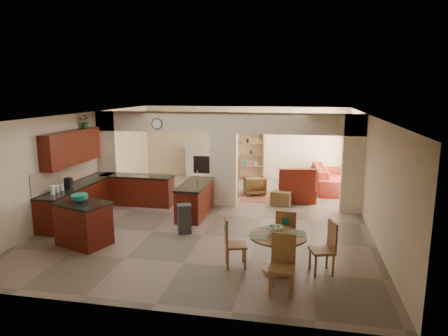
% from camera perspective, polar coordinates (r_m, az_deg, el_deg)
% --- Properties ---
extents(floor, '(10.00, 10.00, 0.00)m').
position_cam_1_polar(floor, '(11.27, -1.04, -6.72)').
color(floor, '#7D6757').
rests_on(floor, ground).
extents(ceiling, '(10.00, 10.00, 0.00)m').
position_cam_1_polar(ceiling, '(10.74, -1.09, 7.64)').
color(ceiling, white).
rests_on(ceiling, wall_back).
extents(wall_back, '(8.00, 0.00, 8.00)m').
position_cam_1_polar(wall_back, '(15.78, 2.73, 3.68)').
color(wall_back, beige).
rests_on(wall_back, floor).
extents(wall_front, '(8.00, 0.00, 8.00)m').
position_cam_1_polar(wall_front, '(6.27, -10.72, -8.28)').
color(wall_front, beige).
rests_on(wall_front, floor).
extents(wall_left, '(0.00, 10.00, 10.00)m').
position_cam_1_polar(wall_left, '(12.37, -19.50, 0.94)').
color(wall_left, beige).
rests_on(wall_left, floor).
extents(wall_right, '(0.00, 10.00, 10.00)m').
position_cam_1_polar(wall_right, '(10.83, 20.12, -0.50)').
color(wall_right, beige).
rests_on(wall_right, floor).
extents(partition_left_pier, '(0.60, 0.25, 2.80)m').
position_cam_1_polar(partition_left_pier, '(13.09, -16.17, 1.68)').
color(partition_left_pier, beige).
rests_on(partition_left_pier, floor).
extents(partition_center_pier, '(0.80, 0.25, 2.20)m').
position_cam_1_polar(partition_center_pier, '(11.93, -0.06, -0.23)').
color(partition_center_pier, beige).
rests_on(partition_center_pier, floor).
extents(partition_right_pier, '(0.60, 0.25, 2.80)m').
position_cam_1_polar(partition_right_pier, '(11.76, 17.94, 0.53)').
color(partition_right_pier, beige).
rests_on(partition_right_pier, floor).
extents(partition_header, '(8.00, 0.25, 0.60)m').
position_cam_1_polar(partition_header, '(11.74, -0.06, 6.48)').
color(partition_header, beige).
rests_on(partition_header, partition_center_pier).
extents(kitchen_counter, '(2.52, 3.29, 1.48)m').
position_cam_1_polar(kitchen_counter, '(12.00, -16.75, -3.77)').
color(kitchen_counter, '#3F1507').
rests_on(kitchen_counter, floor).
extents(upper_cabinets, '(0.35, 2.40, 0.90)m').
position_cam_1_polar(upper_cabinets, '(11.53, -20.89, 2.75)').
color(upper_cabinets, '#3F1507').
rests_on(upper_cabinets, wall_left).
extents(peninsula, '(0.70, 1.85, 0.91)m').
position_cam_1_polar(peninsula, '(11.16, -4.19, -4.47)').
color(peninsula, '#3F1507').
rests_on(peninsula, floor).
extents(wall_clock, '(0.34, 0.03, 0.34)m').
position_cam_1_polar(wall_clock, '(12.14, -9.56, 6.25)').
color(wall_clock, '#4C2B19').
rests_on(wall_clock, partition_header).
extents(rug, '(1.60, 1.30, 0.01)m').
position_cam_1_polar(rug, '(13.09, 6.05, -4.19)').
color(rug, '#994C37').
rests_on(rug, floor).
extents(fireplace, '(1.60, 0.35, 1.20)m').
position_cam_1_polar(fireplace, '(16.04, -3.04, 0.96)').
color(fireplace, beige).
rests_on(fireplace, floor).
extents(shelving_unit, '(1.00, 0.32, 1.80)m').
position_cam_1_polar(shelving_unit, '(15.63, 3.89, 1.74)').
color(shelving_unit, '#9E5A36').
rests_on(shelving_unit, floor).
extents(window_a, '(0.02, 0.90, 1.90)m').
position_cam_1_polar(window_a, '(13.10, 18.40, 0.66)').
color(window_a, white).
rests_on(window_a, wall_right).
extents(window_b, '(0.02, 0.90, 1.90)m').
position_cam_1_polar(window_b, '(14.76, 17.59, 1.85)').
color(window_b, white).
rests_on(window_b, wall_right).
extents(glazed_door, '(0.02, 0.70, 2.10)m').
position_cam_1_polar(glazed_door, '(13.95, 17.93, 0.69)').
color(glazed_door, white).
rests_on(glazed_door, wall_right).
extents(drape_a_left, '(0.10, 0.28, 2.30)m').
position_cam_1_polar(drape_a_left, '(12.50, 18.56, 0.17)').
color(drape_a_left, '#46261C').
rests_on(drape_a_left, wall_right).
extents(drape_a_right, '(0.10, 0.28, 2.30)m').
position_cam_1_polar(drape_a_right, '(13.68, 17.93, 1.12)').
color(drape_a_right, '#46261C').
rests_on(drape_a_right, wall_right).
extents(drape_b_left, '(0.10, 0.28, 2.30)m').
position_cam_1_polar(drape_b_left, '(14.17, 17.69, 1.47)').
color(drape_b_left, '#46261C').
rests_on(drape_b_left, wall_right).
extents(drape_b_right, '(0.10, 0.28, 2.30)m').
position_cam_1_polar(drape_b_right, '(15.34, 17.20, 2.22)').
color(drape_b_right, '#46261C').
rests_on(drape_b_right, wall_right).
extents(ceiling_fan, '(1.00, 1.00, 0.10)m').
position_cam_1_polar(ceiling_fan, '(13.53, 7.89, 7.27)').
color(ceiling_fan, white).
rests_on(ceiling_fan, ceiling).
extents(kitchen_island, '(1.34, 1.14, 0.99)m').
position_cam_1_polar(kitchen_island, '(9.60, -19.42, -7.49)').
color(kitchen_island, '#3F1507').
rests_on(kitchen_island, floor).
extents(teal_bowl, '(0.37, 0.37, 0.17)m').
position_cam_1_polar(teal_bowl, '(9.51, -19.92, -4.07)').
color(teal_bowl, '#13836F').
rests_on(teal_bowl, kitchen_island).
extents(trash_can, '(0.39, 0.37, 0.66)m').
position_cam_1_polar(trash_can, '(9.87, -5.69, -7.39)').
color(trash_can, '#2F2F32').
rests_on(trash_can, floor).
extents(dining_table, '(1.09, 1.09, 0.74)m').
position_cam_1_polar(dining_table, '(7.85, 7.69, -11.16)').
color(dining_table, '#9E5A36').
rests_on(dining_table, floor).
extents(fruit_bowl, '(0.32, 0.32, 0.17)m').
position_cam_1_polar(fruit_bowl, '(7.79, 7.26, -8.72)').
color(fruit_bowl, '#6DA824').
rests_on(fruit_bowl, dining_table).
extents(sofa, '(2.82, 1.28, 0.80)m').
position_cam_1_polar(sofa, '(14.54, 14.91, -1.34)').
color(sofa, maroon).
rests_on(sofa, floor).
extents(chaise, '(1.21, 1.05, 0.44)m').
position_cam_1_polar(chaise, '(12.82, 10.34, -3.66)').
color(chaise, maroon).
rests_on(chaise, floor).
extents(armchair, '(0.85, 0.87, 0.62)m').
position_cam_1_polar(armchair, '(13.37, 4.43, -2.47)').
color(armchair, maroon).
rests_on(armchair, floor).
extents(ottoman, '(0.69, 0.69, 0.43)m').
position_cam_1_polar(ottoman, '(12.35, 8.27, -4.18)').
color(ottoman, maroon).
rests_on(ottoman, floor).
extents(plant, '(0.41, 0.37, 0.39)m').
position_cam_1_polar(plant, '(12.11, -19.21, 6.31)').
color(plant, '#1D4A13').
rests_on(plant, upper_cabinets).
extents(chair_north, '(0.45, 0.45, 1.02)m').
position_cam_1_polar(chair_north, '(8.52, 8.83, -8.96)').
color(chair_north, '#9E5A36').
rests_on(chair_north, floor).
extents(chair_east, '(0.52, 0.52, 1.02)m').
position_cam_1_polar(chair_east, '(7.96, 14.43, -10.67)').
color(chair_east, '#9E5A36').
rests_on(chair_east, floor).
extents(chair_south, '(0.45, 0.45, 1.02)m').
position_cam_1_polar(chair_south, '(7.15, 8.36, -13.00)').
color(chair_south, '#9E5A36').
rests_on(chair_south, floor).
extents(chair_west, '(0.52, 0.52, 1.02)m').
position_cam_1_polar(chair_west, '(7.97, 1.08, -10.26)').
color(chair_west, '#9E5A36').
rests_on(chair_west, floor).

